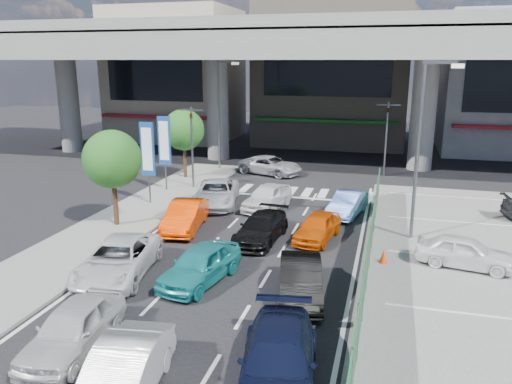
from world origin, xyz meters
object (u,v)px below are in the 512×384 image
(street_lamp_right, at_px, (423,136))
(wagon_silver_front_left, at_px, (216,193))
(taxi_orange_right, at_px, (317,227))
(street_lamp_left, at_px, (221,106))
(van_white_back_left, at_px, (73,328))
(traffic_cone, at_px, (384,256))
(taxi_orange_left, at_px, (185,216))
(tree_near, at_px, (112,159))
(signboard_near, at_px, (148,152))
(minivan_navy_back, at_px, (278,361))
(hatch_black_mid_right, at_px, (301,280))
(tree_far, at_px, (184,130))
(kei_truck_front_right, at_px, (347,204))
(traffic_light_right, at_px, (387,120))
(traffic_light_left, at_px, (191,127))
(signboard_far, at_px, (164,143))
(sedan_white_front_mid, at_px, (267,197))
(parked_sedan_white, at_px, (465,252))
(crossing_wagon_silver, at_px, (270,165))
(hatch_white_back_mid, at_px, (122,375))
(taxi_teal_mid, at_px, (200,265))
(sedan_black_mid, at_px, (261,228))
(sedan_white_mid_left, at_px, (118,260))

(street_lamp_right, height_order, wagon_silver_front_left, street_lamp_right)
(taxi_orange_right, bearing_deg, street_lamp_left, 134.40)
(van_white_back_left, distance_m, traffic_cone, 11.99)
(taxi_orange_left, xyz_separation_m, taxi_orange_right, (6.39, 0.25, -0.07))
(street_lamp_left, distance_m, tree_near, 14.08)
(van_white_back_left, bearing_deg, wagon_silver_front_left, 89.74)
(signboard_near, height_order, traffic_cone, signboard_near)
(minivan_navy_back, bearing_deg, hatch_black_mid_right, 85.02)
(tree_far, bearing_deg, kei_truck_front_right, -25.78)
(street_lamp_left, xyz_separation_m, tree_near, (-0.67, -14.00, -1.38))
(traffic_light_right, xyz_separation_m, signboard_near, (-12.70, -11.01, -0.87))
(traffic_light_left, relative_size, kei_truck_front_right, 1.38)
(signboard_near, bearing_deg, taxi_orange_right, -17.94)
(tree_near, distance_m, kei_truck_front_right, 12.20)
(taxi_orange_left, xyz_separation_m, kei_truck_front_right, (7.38, 4.39, -0.07))
(signboard_far, relative_size, van_white_back_left, 1.16)
(signboard_near, distance_m, taxi_orange_left, 5.59)
(street_lamp_left, bearing_deg, sedan_white_front_mid, -57.61)
(street_lamp_right, bearing_deg, traffic_light_right, 97.34)
(signboard_near, height_order, parked_sedan_white, signboard_near)
(hatch_black_mid_right, bearing_deg, van_white_back_left, -150.09)
(street_lamp_right, distance_m, crossing_wagon_silver, 15.44)
(traffic_light_right, relative_size, hatch_white_back_mid, 1.24)
(traffic_light_right, height_order, taxi_teal_mid, traffic_light_right)
(signboard_far, height_order, van_white_back_left, signboard_far)
(taxi_teal_mid, height_order, wagon_silver_front_left, taxi_teal_mid)
(sedan_white_front_mid, bearing_deg, traffic_light_left, 162.50)
(street_lamp_left, distance_m, sedan_black_mid, 16.13)
(traffic_light_right, distance_m, kei_truck_front_right, 10.78)
(hatch_black_mid_right, distance_m, wagon_silver_front_left, 12.05)
(van_white_back_left, bearing_deg, crossing_wagon_silver, 85.60)
(tree_far, relative_size, traffic_cone, 7.67)
(taxi_teal_mid, relative_size, kei_truck_front_right, 1.08)
(sedan_black_mid, distance_m, sedan_white_front_mid, 5.04)
(street_lamp_right, distance_m, sedan_black_mid, 8.21)
(street_lamp_right, relative_size, tree_far, 1.67)
(traffic_light_right, distance_m, signboard_far, 15.38)
(sedan_white_mid_left, bearing_deg, traffic_cone, 11.67)
(traffic_light_right, bearing_deg, crossing_wagon_silver, -168.36)
(traffic_light_right, bearing_deg, signboard_far, -148.57)
(taxi_orange_right, height_order, kei_truck_front_right, kei_truck_front_right)
(street_lamp_left, height_order, hatch_black_mid_right, street_lamp_left)
(traffic_light_right, bearing_deg, street_lamp_right, -82.66)
(sedan_white_mid_left, bearing_deg, hatch_black_mid_right, -8.96)
(traffic_light_left, height_order, crossing_wagon_silver, traffic_light_left)
(van_white_back_left, relative_size, taxi_teal_mid, 1.00)
(street_lamp_left, relative_size, crossing_wagon_silver, 1.71)
(tree_near, bearing_deg, traffic_cone, -6.27)
(van_white_back_left, height_order, sedan_white_front_mid, same)
(taxi_orange_right, xyz_separation_m, kei_truck_front_right, (0.98, 4.14, 0.00))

